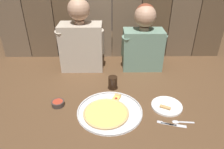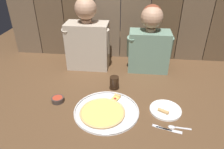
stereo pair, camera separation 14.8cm
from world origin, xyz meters
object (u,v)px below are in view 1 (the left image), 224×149
dinner_plate (167,106)px  diner_left (81,38)px  pizza_tray (108,112)px  dipping_bowl (58,103)px  diner_right (143,40)px  drinking_glass (112,83)px

dinner_plate → diner_left: bearing=137.6°
pizza_tray → dipping_bowl: bearing=166.9°
dinner_plate → diner_right: 0.65m
drinking_glass → diner_right: (0.28, 0.34, 0.22)m
dipping_bowl → diner_left: bearing=78.4°
drinking_glass → diner_right: bearing=51.0°
drinking_glass → diner_left: 0.50m
dinner_plate → diner_right: (-0.10, 0.59, 0.26)m
pizza_tray → diner_right: diner_right is taller
pizza_tray → dinner_plate: 0.41m
pizza_tray → drinking_glass: size_ratio=4.43×
drinking_glass → dipping_bowl: 0.44m
pizza_tray → dinner_plate: bearing=8.0°
dinner_plate → diner_right: bearing=99.6°
pizza_tray → diner_left: diner_left is taller
dinner_plate → diner_left: size_ratio=0.34×
drinking_glass → diner_right: 0.49m
diner_left → dinner_plate: bearing=-42.4°
diner_left → pizza_tray: bearing=-69.7°
dinner_plate → diner_right: diner_right is taller
diner_left → diner_right: 0.54m
drinking_glass → diner_left: size_ratio=0.16×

